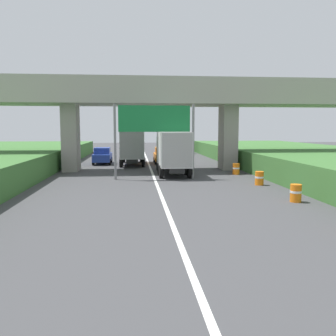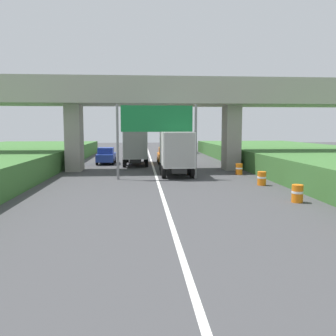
# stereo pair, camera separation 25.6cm
# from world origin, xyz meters

# --- Properties ---
(lane_centre_stripe) EXTENTS (0.20, 98.90, 0.01)m
(lane_centre_stripe) POSITION_xyz_m (0.00, 29.45, 0.00)
(lane_centre_stripe) COLOR white
(lane_centre_stripe) RESTS_ON ground
(overpass_bridge) EXTENTS (40.00, 4.80, 7.96)m
(overpass_bridge) POSITION_xyz_m (0.00, 36.81, 6.03)
(overpass_bridge) COLOR #9E998E
(overpass_bridge) RESTS_ON ground
(overhead_highway_sign) EXTENTS (5.88, 0.18, 5.46)m
(overhead_highway_sign) POSITION_xyz_m (0.00, 31.05, 4.04)
(overhead_highway_sign) COLOR slate
(overhead_highway_sign) RESTS_ON ground
(truck_white) EXTENTS (2.44, 7.30, 3.44)m
(truck_white) POSITION_xyz_m (-1.70, 41.67, 1.93)
(truck_white) COLOR black
(truck_white) RESTS_ON ground
(truck_green) EXTENTS (2.44, 7.30, 3.44)m
(truck_green) POSITION_xyz_m (1.59, 33.70, 1.93)
(truck_green) COLOR black
(truck_green) RESTS_ON ground
(truck_red) EXTENTS (2.44, 7.30, 3.44)m
(truck_red) POSITION_xyz_m (4.98, 61.58, 1.93)
(truck_red) COLOR black
(truck_red) RESTS_ON ground
(car_orange) EXTENTS (1.86, 4.10, 1.72)m
(car_orange) POSITION_xyz_m (1.51, 42.92, 0.86)
(car_orange) COLOR orange
(car_orange) RESTS_ON ground
(car_blue) EXTENTS (1.86, 4.10, 1.72)m
(car_blue) POSITION_xyz_m (-4.83, 42.85, 0.86)
(car_blue) COLOR #233D9E
(car_blue) RESTS_ON ground
(construction_barrel_3) EXTENTS (0.57, 0.57, 0.90)m
(construction_barrel_3) POSITION_xyz_m (6.66, 22.10, 0.46)
(construction_barrel_3) COLOR orange
(construction_barrel_3) RESTS_ON ground
(construction_barrel_4) EXTENTS (0.57, 0.57, 0.90)m
(construction_barrel_4) POSITION_xyz_m (6.71, 27.59, 0.46)
(construction_barrel_4) COLOR orange
(construction_barrel_4) RESTS_ON ground
(construction_barrel_5) EXTENTS (0.57, 0.57, 0.90)m
(construction_barrel_5) POSITION_xyz_m (6.71, 33.07, 0.46)
(construction_barrel_5) COLOR orange
(construction_barrel_5) RESTS_ON ground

